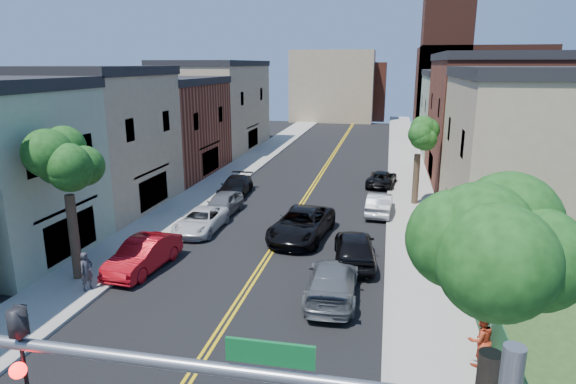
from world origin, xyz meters
The scene contains 28 objects.
sidewalk_left centered at (-7.90, 40.00, 0.07)m, with size 3.20×100.00×0.15m, color gray.
sidewalk_right centered at (7.90, 40.00, 0.07)m, with size 3.20×100.00×0.15m, color gray.
curb_left centered at (-6.15, 40.00, 0.07)m, with size 0.30×100.00×0.15m, color gray.
curb_right centered at (6.15, 40.00, 0.07)m, with size 0.30×100.00×0.15m, color gray.
bldg_left_tan_near centered at (-14.00, 25.00, 4.50)m, with size 9.00×10.00×9.00m, color #998466.
bldg_left_brick centered at (-14.00, 36.00, 4.00)m, with size 9.00×12.00×8.00m, color brown.
bldg_left_tan_far centered at (-14.00, 50.00, 4.75)m, with size 9.00×16.00×9.50m, color #998466.
bldg_right_tan centered at (14.00, 24.00, 4.50)m, with size 9.00×12.00×9.00m, color #998466.
bldg_right_brick centered at (14.00, 38.00, 5.00)m, with size 9.00×14.00×10.00m, color brown.
bldg_right_palegrn centered at (14.00, 52.00, 4.25)m, with size 9.00×12.00×8.50m, color gray.
church centered at (16.33, 67.07, 7.24)m, with size 16.20×14.20×22.60m.
backdrop_left centered at (-4.00, 82.00, 6.00)m, with size 14.00×8.00×12.00m, color #998466.
backdrop_center centered at (0.00, 86.00, 5.00)m, with size 10.00×8.00×10.00m, color brown.
fence_right centered at (9.50, 9.50, 1.10)m, with size 0.04×15.00×1.90m, color #143F1E.
tree_left_mid centered at (-7.88, 14.01, 6.58)m, with size 5.20×5.20×9.29m.
tree_right_corner centered at (7.93, 4.01, 7.31)m, with size 5.80×5.80×10.35m.
tree_right_far centered at (7.92, 30.01, 5.76)m, with size 4.40×4.40×8.03m.
red_sedan centered at (-5.50, 15.72, 0.79)m, with size 1.66×4.77×1.57m, color #AE0B14.
white_pickup centered at (-4.88, 21.67, 0.67)m, with size 2.22×4.81×1.34m, color silver.
grey_car_left centered at (-4.70, 25.16, 0.75)m, with size 1.77×4.40×1.50m, color #55585C.
black_car_left centered at (-5.36, 30.01, 0.71)m, with size 1.99×4.90×1.42m, color black.
grey_car_right centered at (3.80, 14.58, 0.76)m, with size 2.14×5.25×1.52m, color #56595D.
black_car_right centered at (4.47, 18.62, 0.85)m, with size 2.00×4.97×1.69m, color black.
silver_car_right centered at (5.50, 27.30, 0.73)m, with size 1.54×4.42×1.46m, color #9EA0A5.
dark_car_right_far centered at (5.50, 35.30, 0.64)m, with size 2.11×4.57×1.27m, color black.
black_suv_lane centered at (1.23, 21.69, 0.84)m, with size 2.80×6.07×1.69m, color black.
pedestrian_left centered at (-6.70, 12.93, 1.02)m, with size 0.63×0.42×1.74m, color #292A31.
pedestrian_right centered at (9.10, 10.52, 1.07)m, with size 0.89×0.70×1.84m, color #AF351B.
Camera 1 is at (5.82, -4.60, 9.73)m, focal length 30.58 mm.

